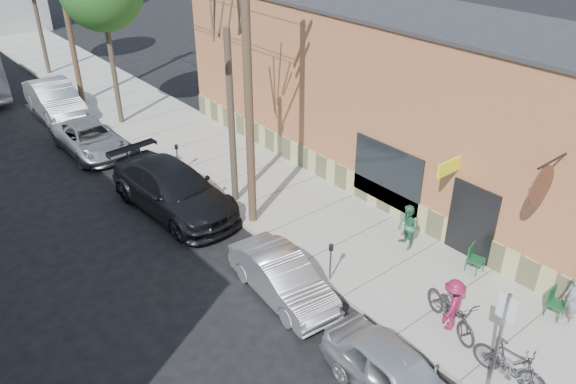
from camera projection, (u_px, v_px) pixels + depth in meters
ground at (289, 332)px, 15.05m from camera, size 120.00×120.00×0.00m
sidewalk at (205, 151)px, 24.78m from camera, size 4.50×58.00×0.15m
cafe_building at (386, 94)px, 21.76m from camera, size 6.60×20.20×6.61m
sign_post at (501, 333)px, 12.41m from camera, size 0.07×0.45×2.80m
parking_meter_near at (331, 256)px, 16.37m from camera, size 0.14×0.14×1.24m
parking_meter_far at (177, 154)px, 22.41m from camera, size 0.14×0.14×1.24m
utility_pole_near at (246, 74)px, 17.08m from camera, size 3.57×0.28×10.00m
utility_pole_far at (64, 1)px, 27.54m from camera, size 1.80×0.28×10.00m
tree_bare at (231, 120)px, 19.39m from camera, size 0.24×0.24×6.33m
patio_chair_a at (476, 259)px, 16.90m from camera, size 0.60×0.60×0.88m
patio_chair_b at (557, 304)px, 15.14m from camera, size 0.53×0.53×0.88m
patron_grey at (572, 300)px, 14.80m from camera, size 0.52×0.63×1.49m
patron_green at (408, 227)px, 17.88m from camera, size 0.77×0.87×1.51m
cyclist at (452, 305)px, 14.62m from camera, size 1.10×0.80×1.53m
cyclist_bike at (451, 311)px, 14.72m from camera, size 1.40×2.23×1.11m
parked_bike_a at (510, 364)px, 13.12m from camera, size 0.66×1.91×1.13m
parked_bike_b at (514, 375)px, 12.99m from camera, size 1.31×1.71×0.86m
car_0 at (396, 376)px, 12.84m from camera, size 1.83×4.09×1.37m
car_1 at (282, 277)px, 16.03m from camera, size 1.74×4.09×1.31m
car_2 at (173, 189)px, 20.16m from camera, size 2.79×6.01×1.70m
car_3 at (90, 139)px, 24.54m from camera, size 2.13×4.60×1.28m
car_4 at (55, 99)px, 28.29m from camera, size 2.07×5.29×1.72m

